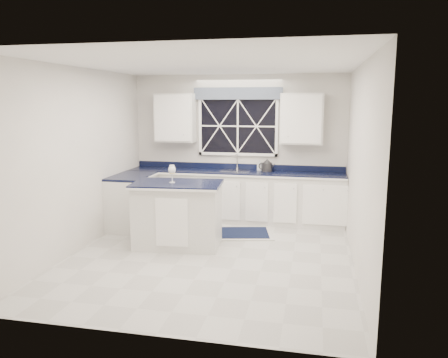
% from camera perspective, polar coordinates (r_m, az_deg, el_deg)
% --- Properties ---
extents(ground, '(4.50, 4.50, 0.00)m').
position_cam_1_polar(ground, '(6.41, -1.76, -9.99)').
color(ground, beige).
rests_on(ground, ground).
extents(back_wall, '(4.00, 0.10, 2.70)m').
position_cam_1_polar(back_wall, '(8.27, 1.86, 4.16)').
color(back_wall, beige).
rests_on(back_wall, ground).
extents(base_cabinets, '(3.99, 1.60, 0.90)m').
position_cam_1_polar(base_cabinets, '(8.03, -1.09, -2.52)').
color(base_cabinets, silver).
rests_on(base_cabinets, ground).
extents(countertop, '(3.98, 0.64, 0.04)m').
position_cam_1_polar(countertop, '(8.04, 1.47, 0.90)').
color(countertop, black).
rests_on(countertop, base_cabinets).
extents(dishwasher, '(0.60, 0.58, 0.82)m').
position_cam_1_polar(dishwasher, '(8.40, -5.96, -2.30)').
color(dishwasher, black).
rests_on(dishwasher, ground).
extents(window, '(1.65, 0.09, 1.26)m').
position_cam_1_polar(window, '(8.19, 1.82, 7.47)').
color(window, black).
rests_on(window, ground).
extents(upper_cabinets, '(3.10, 0.34, 0.90)m').
position_cam_1_polar(upper_cabinets, '(8.07, 1.67, 7.93)').
color(upper_cabinets, silver).
rests_on(upper_cabinets, ground).
extents(faucet, '(0.05, 0.20, 0.30)m').
position_cam_1_polar(faucet, '(8.20, 1.72, 2.34)').
color(faucet, '#B7B7BA').
rests_on(faucet, countertop).
extents(island, '(1.39, 0.91, 0.99)m').
position_cam_1_polar(island, '(6.75, -6.06, -4.59)').
color(island, silver).
rests_on(island, ground).
extents(rug, '(1.45, 1.05, 0.02)m').
position_cam_1_polar(rug, '(7.43, 1.23, -7.07)').
color(rug, beige).
rests_on(rug, ground).
extents(kettle, '(0.31, 0.23, 0.23)m').
position_cam_1_polar(kettle, '(8.03, 5.63, 1.74)').
color(kettle, '#2D2D30').
rests_on(kettle, countertop).
extents(wine_glass, '(0.11, 0.11, 0.27)m').
position_cam_1_polar(wine_glass, '(6.61, -6.81, 1.10)').
color(wine_glass, white).
rests_on(wine_glass, island).
extents(soap_bottle, '(0.11, 0.11, 0.19)m').
position_cam_1_polar(soap_bottle, '(8.14, 4.73, 1.81)').
color(soap_bottle, silver).
rests_on(soap_bottle, countertop).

